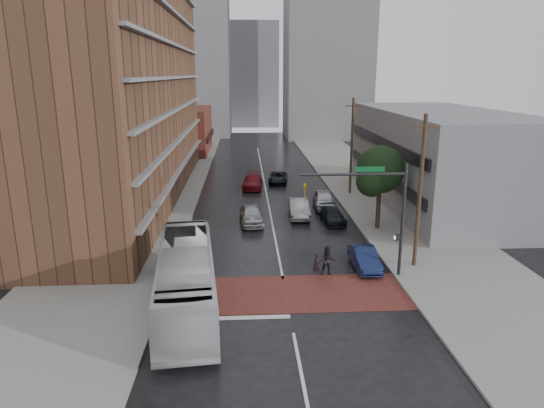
{
  "coord_description": "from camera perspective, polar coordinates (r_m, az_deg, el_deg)",
  "views": [
    {
      "loc": [
        -2.28,
        -25.24,
        12.36
      ],
      "look_at": [
        -0.39,
        7.53,
        3.5
      ],
      "focal_mm": 32.0,
      "sensor_mm": 36.0,
      "label": 1
    }
  ],
  "objects": [
    {
      "name": "sidewalk_west",
      "position": [
        52.54,
        -13.31,
        1.17
      ],
      "size": [
        9.0,
        90.0,
        0.15
      ],
      "primitive_type": "cube",
      "color": "gray",
      "rests_on": "ground"
    },
    {
      "name": "ground",
      "position": [
        28.2,
        1.71,
        -10.9
      ],
      "size": [
        160.0,
        160.0,
        0.0
      ],
      "primitive_type": "plane",
      "color": "black",
      "rests_on": "ground"
    },
    {
      "name": "street_tree",
      "position": [
        39.55,
        12.64,
        3.62
      ],
      "size": [
        4.2,
        4.1,
        6.9
      ],
      "color": "#332319",
      "rests_on": "ground"
    },
    {
      "name": "distant_tower_center",
      "position": [
        120.27,
        -2.29,
        14.92
      ],
      "size": [
        12.0,
        10.0,
        24.0
      ],
      "primitive_type": "cube",
      "color": "gray",
      "rests_on": "ground"
    },
    {
      "name": "car_travel_c",
      "position": [
        53.98,
        -2.3,
        2.67
      ],
      "size": [
        2.5,
        5.29,
        1.49
      ],
      "primitive_type": "imported",
      "rotation": [
        0.0,
        0.0,
        -0.08
      ],
      "color": "maroon",
      "rests_on": "ground"
    },
    {
      "name": "utility_pole_far",
      "position": [
        50.99,
        9.36,
        6.76
      ],
      "size": [
        1.6,
        0.26,
        10.0
      ],
      "color": "#473321",
      "rests_on": "ground"
    },
    {
      "name": "suv_travel",
      "position": [
        56.66,
        0.72,
        3.15
      ],
      "size": [
        2.62,
        4.69,
        1.24
      ],
      "primitive_type": "imported",
      "rotation": [
        0.0,
        0.0,
        -0.13
      ],
      "color": "black",
      "rests_on": "ground"
    },
    {
      "name": "transit_bus",
      "position": [
        26.67,
        -10.06,
        -8.65
      ],
      "size": [
        4.15,
        12.59,
        3.44
      ],
      "primitive_type": "imported",
      "rotation": [
        0.0,
        0.0,
        0.1
      ],
      "color": "silver",
      "rests_on": "ground"
    },
    {
      "name": "pedestrian_a",
      "position": [
        30.87,
        5.34,
        -7.08
      ],
      "size": [
        0.54,
        0.36,
        1.48
      ],
      "primitive_type": "imported",
      "rotation": [
        0.0,
        0.0,
        -0.01
      ],
      "color": "black",
      "rests_on": "ground"
    },
    {
      "name": "apartment_block",
      "position": [
        50.65,
        -17.39,
        16.3
      ],
      "size": [
        10.0,
        44.0,
        28.0
      ],
      "primitive_type": "cube",
      "color": "brown",
      "rests_on": "ground"
    },
    {
      "name": "car_travel_a",
      "position": [
        41.08,
        -2.47,
        -1.26
      ],
      "size": [
        2.15,
        4.77,
        1.59
      ],
      "primitive_type": "imported",
      "rotation": [
        0.0,
        0.0,
        0.06
      ],
      "color": "#A4A8AC",
      "rests_on": "ground"
    },
    {
      "name": "building_east",
      "position": [
        49.61,
        19.08,
        5.16
      ],
      "size": [
        11.0,
        26.0,
        9.0
      ],
      "primitive_type": "cube",
      "color": "gray",
      "rests_on": "ground"
    },
    {
      "name": "car_travel_b",
      "position": [
        43.1,
        3.17,
        -0.5
      ],
      "size": [
        1.75,
        4.8,
        1.57
      ],
      "primitive_type": "imported",
      "rotation": [
        0.0,
        0.0,
        -0.02
      ],
      "color": "#A0A2A8",
      "rests_on": "ground"
    },
    {
      "name": "storefront_west",
      "position": [
        80.33,
        -10.34,
        8.53
      ],
      "size": [
        8.0,
        16.0,
        7.0
      ],
      "primitive_type": "cube",
      "color": "maroon",
      "rests_on": "ground"
    },
    {
      "name": "crosswalk",
      "position": [
        28.64,
        1.62,
        -10.44
      ],
      "size": [
        14.0,
        5.0,
        0.02
      ],
      "primitive_type": "cube",
      "color": "brown",
      "rests_on": "ground"
    },
    {
      "name": "distant_tower_east",
      "position": [
        98.76,
        6.53,
        18.28
      ],
      "size": [
        16.0,
        14.0,
        36.0
      ],
      "primitive_type": "cube",
      "color": "gray",
      "rests_on": "ground"
    },
    {
      "name": "car_parked_far",
      "position": [
        46.2,
        6.13,
        0.55
      ],
      "size": [
        2.28,
        4.96,
        1.65
      ],
      "primitive_type": "imported",
      "rotation": [
        0.0,
        0.0,
        -0.07
      ],
      "color": "#B0B3B8",
      "rests_on": "ground"
    },
    {
      "name": "distant_tower_west",
      "position": [
        103.97,
        -10.21,
        16.88
      ],
      "size": [
        18.0,
        16.0,
        32.0
      ],
      "primitive_type": "cube",
      "color": "gray",
      "rests_on": "ground"
    },
    {
      "name": "sidewalk_east",
      "position": [
        53.53,
        11.72,
        1.52
      ],
      "size": [
        9.0,
        90.0,
        0.15
      ],
      "primitive_type": "cube",
      "color": "gray",
      "rests_on": "ground"
    },
    {
      "name": "utility_pole_near",
      "position": [
        32.09,
        17.0,
        1.43
      ],
      "size": [
        1.6,
        0.26,
        10.0
      ],
      "color": "#473321",
      "rests_on": "ground"
    },
    {
      "name": "pedestrian_b",
      "position": [
        30.89,
        6.57,
        -6.65
      ],
      "size": [
        1.06,
        0.89,
        1.92
      ],
      "primitive_type": "imported",
      "rotation": [
        0.0,
        0.0,
        -0.19
      ],
      "color": "black",
      "rests_on": "ground"
    },
    {
      "name": "car_parked_near",
      "position": [
        32.43,
        10.83,
        -6.28
      ],
      "size": [
        1.47,
        4.15,
        1.37
      ],
      "primitive_type": "imported",
      "rotation": [
        0.0,
        0.0,
        0.01
      ],
      "color": "#141E48",
      "rests_on": "ground"
    },
    {
      "name": "car_parked_mid",
      "position": [
        41.82,
        7.15,
        -1.34
      ],
      "size": [
        1.97,
        4.29,
        1.21
      ],
      "primitive_type": "imported",
      "rotation": [
        0.0,
        0.0,
        0.07
      ],
      "color": "black",
      "rests_on": "ground"
    },
    {
      "name": "signal_mast",
      "position": [
        29.9,
        12.6,
        -0.05
      ],
      "size": [
        6.5,
        0.3,
        7.2
      ],
      "color": "#2D2D33",
      "rests_on": "ground"
    }
  ]
}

